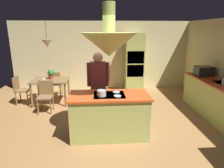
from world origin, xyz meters
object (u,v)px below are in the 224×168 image
object	(u,v)px
potted_plant_on_table	(51,74)
canister_tea	(224,82)
chair_facing_island	(46,94)
cooking_pot_on_cooktop	(102,93)
person_at_island	(98,83)
dining_table	(50,83)
microwave_on_counter	(204,71)
oven_tower	(134,63)
cup_on_table	(43,80)
chair_by_back_wall	(55,82)
kitchen_island	(109,115)
chair_at_corner	(20,88)

from	to	relation	value
potted_plant_on_table	canister_tea	size ratio (longest dim) A/B	1.88
chair_facing_island	potted_plant_on_table	size ratio (longest dim) A/B	2.90
cooking_pot_on_cooktop	person_at_island	bearing A→B (deg)	94.55
dining_table	microwave_on_counter	distance (m)	4.59
oven_tower	canister_tea	distance (m)	3.21
microwave_on_counter	dining_table	bearing A→B (deg)	172.93
cup_on_table	chair_by_back_wall	bearing A→B (deg)	80.33
dining_table	chair_by_back_wall	distance (m)	0.66
person_at_island	chair_by_back_wall	size ratio (longest dim) A/B	2.00
person_at_island	cooking_pot_on_cooktop	distance (m)	0.80
potted_plant_on_table	microwave_on_counter	world-z (taller)	microwave_on_counter
kitchen_island	canister_tea	distance (m)	2.94
oven_tower	cooking_pot_on_cooktop	xyz separation A→B (m)	(-1.26, -3.37, -0.05)
cup_on_table	cooking_pot_on_cooktop	size ratio (longest dim) A/B	0.50
chair_at_corner	cooking_pot_on_cooktop	distance (m)	3.37
kitchen_island	person_at_island	size ratio (longest dim) A/B	0.96
person_at_island	cup_on_table	world-z (taller)	person_at_island
chair_facing_island	potted_plant_on_table	world-z (taller)	potted_plant_on_table
chair_facing_island	potted_plant_on_table	bearing A→B (deg)	88.50
kitchen_island	chair_facing_island	xyz separation A→B (m)	(-1.70, 1.46, 0.03)
kitchen_island	person_at_island	bearing A→B (deg)	108.60
kitchen_island	person_at_island	world-z (taller)	person_at_island
oven_tower	chair_facing_island	size ratio (longest dim) A/B	2.45
dining_table	chair_at_corner	size ratio (longest dim) A/B	1.27
dining_table	chair_facing_island	distance (m)	0.66
person_at_island	canister_tea	world-z (taller)	person_at_island
chair_by_back_wall	chair_at_corner	xyz separation A→B (m)	(-0.93, -0.64, 0.00)
canister_tea	dining_table	bearing A→B (deg)	161.10
person_at_island	cooking_pot_on_cooktop	world-z (taller)	person_at_island
cooking_pot_on_cooktop	dining_table	bearing A→B (deg)	124.63
canister_tea	microwave_on_counter	bearing A→B (deg)	90.00
oven_tower	chair_at_corner	xyz separation A→B (m)	(-3.73, -1.14, -0.56)
oven_tower	canister_tea	xyz separation A→B (m)	(1.74, -2.70, -0.05)
cup_on_table	oven_tower	bearing A→B (deg)	24.66
kitchen_island	cooking_pot_on_cooktop	xyz separation A→B (m)	(-0.16, -0.13, 0.54)
dining_table	cup_on_table	distance (m)	0.29
chair_by_back_wall	dining_table	bearing A→B (deg)	90.00
chair_at_corner	cup_on_table	xyz separation A→B (m)	(0.79, -0.21, 0.30)
kitchen_island	person_at_island	xyz separation A→B (m)	(-0.22, 0.66, 0.53)
person_at_island	chair_facing_island	xyz separation A→B (m)	(-1.48, 0.80, -0.50)
chair_at_corner	person_at_island	bearing A→B (deg)	-120.85
microwave_on_counter	chair_by_back_wall	bearing A→B (deg)	165.17
canister_tea	chair_facing_island	bearing A→B (deg)	168.60
chair_at_corner	potted_plant_on_table	world-z (taller)	potted_plant_on_table
chair_by_back_wall	potted_plant_on_table	distance (m)	0.69
dining_table	chair_at_corner	bearing A→B (deg)	-180.00
chair_facing_island	canister_tea	world-z (taller)	canister_tea
chair_facing_island	cooking_pot_on_cooktop	xyz separation A→B (m)	(1.54, -1.59, 0.51)
kitchen_island	microwave_on_counter	size ratio (longest dim) A/B	3.64
person_at_island	chair_at_corner	world-z (taller)	person_at_island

